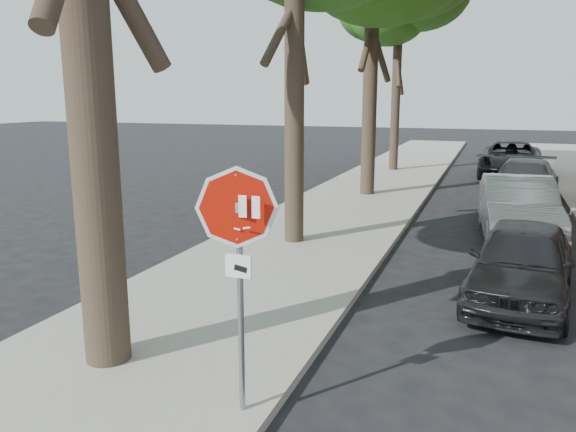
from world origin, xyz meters
name	(u,v)px	position (x,y,z in m)	size (l,w,h in m)	color
ground	(305,432)	(0.00, 0.00, 0.00)	(120.00, 120.00, 0.00)	black
sidewalk_left	(350,205)	(-2.50, 12.00, 0.06)	(4.00, 55.00, 0.12)	gray
curb_left	(416,209)	(-0.45, 12.00, 0.07)	(0.12, 55.00, 0.13)	#9E9384
stop_sign	(238,244)	(-0.70, -0.03, 1.95)	(0.76, 0.34, 2.61)	gray
tree_far	(399,8)	(-2.72, 21.11, 7.21)	(5.29, 4.91, 9.33)	black
car_a	(522,262)	(2.20, 4.91, 0.67)	(1.57, 3.91, 1.33)	black
car_b	(518,209)	(2.27, 9.43, 0.75)	(1.58, 4.54, 1.49)	#B2B5BB
car_c	(524,182)	(2.60, 14.43, 0.70)	(1.97, 4.85, 1.41)	#57585D
car_d	(511,159)	(2.35, 21.16, 0.76)	(2.52, 5.46, 1.52)	black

